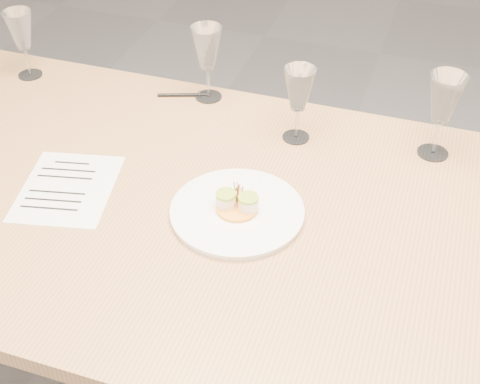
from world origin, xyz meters
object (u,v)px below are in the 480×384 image
(wine_glass_0, at_px, (21,31))
(wine_glass_3, at_px, (444,100))
(wine_glass_1, at_px, (207,49))
(ballpoint_pen, at_px, (182,95))
(recipe_sheet, at_px, (67,188))
(dining_table, at_px, (254,237))
(wine_glass_2, at_px, (299,91))
(dinner_plate, at_px, (237,211))

(wine_glass_0, distance_m, wine_glass_3, 1.17)
(wine_glass_1, distance_m, wine_glass_3, 0.63)
(ballpoint_pen, xyz_separation_m, wine_glass_0, (-0.47, -0.03, 0.14))
(recipe_sheet, relative_size, wine_glass_1, 1.45)
(dining_table, relative_size, wine_glass_1, 11.35)
(wine_glass_2, bearing_deg, recipe_sheet, -140.76)
(wine_glass_0, height_order, wine_glass_1, wine_glass_1)
(dining_table, bearing_deg, ballpoint_pen, 129.38)
(wine_glass_2, bearing_deg, wine_glass_3, 6.92)
(dinner_plate, bearing_deg, wine_glass_2, 82.07)
(wine_glass_1, height_order, wine_glass_3, wine_glass_3)
(recipe_sheet, bearing_deg, wine_glass_3, 15.15)
(dining_table, bearing_deg, wine_glass_1, 121.94)
(wine_glass_0, distance_m, wine_glass_1, 0.55)
(dining_table, relative_size, dinner_plate, 8.02)
(recipe_sheet, xyz_separation_m, ballpoint_pen, (0.10, 0.47, 0.00))
(wine_glass_0, bearing_deg, wine_glass_2, -4.54)
(wine_glass_2, xyz_separation_m, wine_glass_3, (0.34, 0.04, 0.01))
(wine_glass_2, distance_m, wine_glass_3, 0.34)
(ballpoint_pen, bearing_deg, dining_table, -70.10)
(recipe_sheet, height_order, wine_glass_3, wine_glass_3)
(wine_glass_2, height_order, wine_glass_3, wine_glass_3)
(wine_glass_1, xyz_separation_m, wine_glass_2, (0.28, -0.12, -0.01))
(ballpoint_pen, bearing_deg, dinner_plate, -73.90)
(ballpoint_pen, height_order, wine_glass_3, wine_glass_3)
(dining_table, distance_m, dinner_plate, 0.09)
(dinner_plate, relative_size, wine_glass_1, 1.42)
(wine_glass_2, bearing_deg, wine_glass_1, 157.73)
(ballpoint_pen, height_order, wine_glass_0, wine_glass_0)
(dinner_plate, bearing_deg, recipe_sheet, -174.88)
(ballpoint_pen, xyz_separation_m, wine_glass_3, (0.70, -0.06, 0.15))
(dining_table, xyz_separation_m, wine_glass_0, (-0.82, 0.39, 0.21))
(dinner_plate, height_order, wine_glass_1, wine_glass_1)
(recipe_sheet, distance_m, wine_glass_1, 0.54)
(ballpoint_pen, xyz_separation_m, wine_glass_1, (0.07, 0.02, 0.14))
(wine_glass_0, bearing_deg, dinner_plate, -27.12)
(dining_table, xyz_separation_m, wine_glass_3, (0.35, 0.36, 0.22))
(recipe_sheet, xyz_separation_m, wine_glass_2, (0.45, 0.37, 0.14))
(wine_glass_0, bearing_deg, wine_glass_3, -1.19)
(dining_table, distance_m, recipe_sheet, 0.45)
(recipe_sheet, relative_size, wine_glass_3, 1.39)
(dinner_plate, relative_size, wine_glass_0, 1.49)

